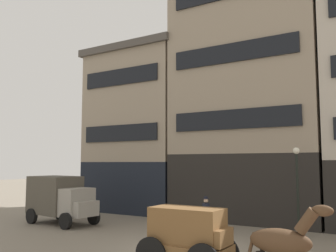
{
  "coord_description": "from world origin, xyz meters",
  "views": [
    {
      "loc": [
        7.6,
        -13.3,
        3.39
      ],
      "look_at": [
        -1.75,
        1.95,
        5.15
      ],
      "focal_mm": 39.95,
      "sensor_mm": 36.0,
      "label": 1
    }
  ],
  "objects_px": {
    "pedestrian_officer": "(206,214)",
    "streetlamp_curbside": "(297,178)",
    "cargo_wagon": "(188,235)",
    "fire_hydrant_curbside": "(156,213)",
    "draft_horse": "(284,241)",
    "delivery_truck_near": "(61,198)"
  },
  "relations": [
    {
      "from": "cargo_wagon",
      "to": "streetlamp_curbside",
      "type": "distance_m",
      "value": 8.08
    },
    {
      "from": "cargo_wagon",
      "to": "streetlamp_curbside",
      "type": "relative_size",
      "value": 0.7
    },
    {
      "from": "pedestrian_officer",
      "to": "streetlamp_curbside",
      "type": "bearing_deg",
      "value": 27.83
    },
    {
      "from": "draft_horse",
      "to": "streetlamp_curbside",
      "type": "xyz_separation_m",
      "value": [
        -1.32,
        7.77,
        1.4
      ]
    },
    {
      "from": "streetlamp_curbside",
      "to": "fire_hydrant_curbside",
      "type": "height_order",
      "value": "streetlamp_curbside"
    },
    {
      "from": "pedestrian_officer",
      "to": "streetlamp_curbside",
      "type": "xyz_separation_m",
      "value": [
        3.8,
        2.01,
        1.69
      ]
    },
    {
      "from": "delivery_truck_near",
      "to": "streetlamp_curbside",
      "type": "bearing_deg",
      "value": 15.52
    },
    {
      "from": "draft_horse",
      "to": "pedestrian_officer",
      "type": "height_order",
      "value": "draft_horse"
    },
    {
      "from": "cargo_wagon",
      "to": "draft_horse",
      "type": "relative_size",
      "value": 1.24
    },
    {
      "from": "delivery_truck_near",
      "to": "cargo_wagon",
      "type": "bearing_deg",
      "value": -22.77
    },
    {
      "from": "streetlamp_curbside",
      "to": "cargo_wagon",
      "type": "bearing_deg",
      "value": -101.81
    },
    {
      "from": "draft_horse",
      "to": "streetlamp_curbside",
      "type": "bearing_deg",
      "value": 99.67
    },
    {
      "from": "pedestrian_officer",
      "to": "streetlamp_curbside",
      "type": "distance_m",
      "value": 4.62
    },
    {
      "from": "cargo_wagon",
      "to": "delivery_truck_near",
      "type": "distance_m",
      "value": 11.38
    },
    {
      "from": "cargo_wagon",
      "to": "delivery_truck_near",
      "type": "bearing_deg",
      "value": 157.23
    },
    {
      "from": "draft_horse",
      "to": "pedestrian_officer",
      "type": "relative_size",
      "value": 1.3
    },
    {
      "from": "draft_horse",
      "to": "streetlamp_curbside",
      "type": "height_order",
      "value": "streetlamp_curbside"
    },
    {
      "from": "pedestrian_officer",
      "to": "cargo_wagon",
      "type": "bearing_deg",
      "value": -69.34
    },
    {
      "from": "fire_hydrant_curbside",
      "to": "pedestrian_officer",
      "type": "bearing_deg",
      "value": -28.37
    },
    {
      "from": "pedestrian_officer",
      "to": "fire_hydrant_curbside",
      "type": "bearing_deg",
      "value": 151.63
    },
    {
      "from": "cargo_wagon",
      "to": "draft_horse",
      "type": "bearing_deg",
      "value": -0.0
    },
    {
      "from": "delivery_truck_near",
      "to": "streetlamp_curbside",
      "type": "relative_size",
      "value": 1.09
    }
  ]
}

